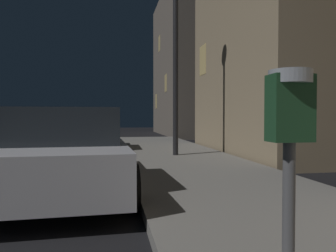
# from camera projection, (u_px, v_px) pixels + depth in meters

# --- Properties ---
(parking_meter) EXTENTS (0.19, 0.19, 1.35)m
(parking_meter) POSITION_uv_depth(u_px,v_px,m) (289.00, 143.00, 1.44)
(parking_meter) COLOR #59595B
(parking_meter) RESTS_ON sidewalk
(car_silver) EXTENTS (2.26, 4.66, 1.43)m
(car_silver) POSITION_uv_depth(u_px,v_px,m) (66.00, 152.00, 5.49)
(car_silver) COLOR #B7B7BF
(car_silver) RESTS_ON ground
(car_black) EXTENTS (2.09, 4.41, 1.43)m
(car_black) POSITION_uv_depth(u_px,v_px,m) (90.00, 133.00, 11.66)
(car_black) COLOR black
(car_black) RESTS_ON ground
(street_lamp) EXTENTS (0.44, 0.44, 5.58)m
(street_lamp) POSITION_uv_depth(u_px,v_px,m) (176.00, 32.00, 9.63)
(street_lamp) COLOR black
(street_lamp) RESTS_ON sidewalk
(building_mid) EXTENTS (6.73, 7.30, 9.29)m
(building_mid) POSITION_uv_depth(u_px,v_px,m) (314.00, 22.00, 11.33)
(building_mid) COLOR #998466
(building_mid) RESTS_ON ground
(building_far) EXTENTS (7.98, 10.85, 10.46)m
(building_far) POSITION_uv_depth(u_px,v_px,m) (215.00, 65.00, 24.14)
(building_far) COLOR #6B6056
(building_far) RESTS_ON ground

